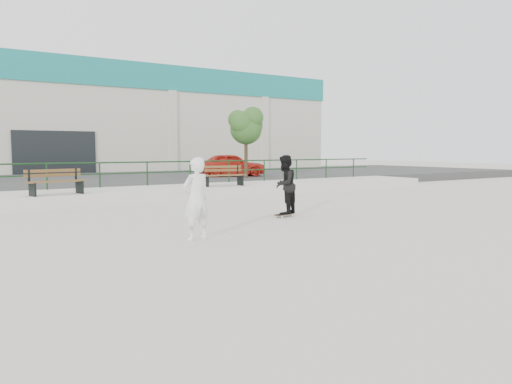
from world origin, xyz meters
TOP-DOWN VIEW (x-y plane):
  - ground at (0.00, 0.00)m, footprint 120.00×120.00m
  - ledge at (0.00, 9.50)m, footprint 30.00×3.00m
  - parking_strip at (0.00, 18.00)m, footprint 60.00×14.00m
  - railing at (-0.00, 10.80)m, footprint 28.00×0.06m
  - commercial_building at (-0.00, 31.99)m, footprint 44.20×16.33m
  - bench_left at (-3.15, 8.47)m, footprint 1.99×0.90m
  - bench_right at (3.58, 8.89)m, footprint 1.94×0.72m
  - tree at (7.50, 13.23)m, footprint 2.12×1.88m
  - red_car at (7.69, 15.14)m, footprint 4.16×2.75m
  - skateboard at (2.22, 2.69)m, footprint 0.80×0.41m
  - standing_skater at (2.22, 2.69)m, footprint 1.08×1.01m
  - seated_skater at (-1.74, 0.69)m, footprint 0.74×0.54m

SIDE VIEW (x-z plane):
  - ground at x=0.00m, z-range 0.00..0.00m
  - skateboard at x=2.22m, z-range 0.03..0.12m
  - ledge at x=0.00m, z-range 0.00..0.50m
  - parking_strip at x=0.00m, z-range 0.00..0.50m
  - bench_right at x=3.58m, z-range 0.50..1.37m
  - seated_skater at x=-1.74m, z-range 0.00..1.87m
  - bench_left at x=-3.15m, z-range 0.50..1.38m
  - standing_skater at x=2.22m, z-range 0.09..1.87m
  - red_car at x=7.69m, z-range 0.50..1.81m
  - railing at x=0.00m, z-range 0.73..1.76m
  - tree at x=7.50m, z-range 1.44..5.20m
  - commercial_building at x=0.00m, z-range 0.58..8.58m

